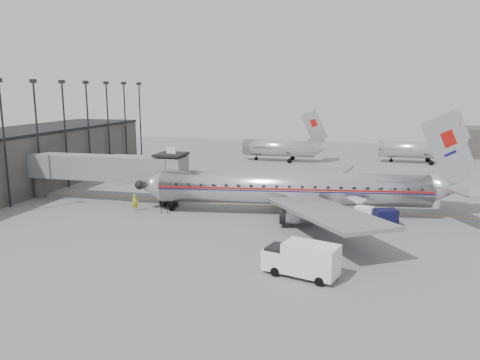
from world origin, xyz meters
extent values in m
plane|color=slate|center=(0.00, 0.00, 0.00)|extent=(160.00, 160.00, 0.00)
cube|color=#3C3836|center=(-34.00, 10.00, 4.00)|extent=(12.00, 46.00, 8.00)
cube|color=gold|center=(3.00, 6.00, 0.01)|extent=(60.00, 0.15, 0.01)
cube|color=slate|center=(-22.00, 3.60, 4.30)|extent=(12.00, 2.80, 3.00)
cube|color=slate|center=(-13.00, 3.60, 4.30)|extent=(8.00, 3.00, 3.10)
cube|color=slate|center=(-9.00, 4.00, 4.30)|extent=(3.20, 3.60, 3.20)
cube|color=black|center=(-9.00, 4.00, 6.20)|extent=(3.40, 3.80, 0.30)
cube|color=white|center=(-9.00, 4.00, 6.70)|extent=(1.20, 0.15, 0.80)
cylinder|color=black|center=(-9.30, 3.60, 1.40)|extent=(0.56, 0.56, 2.80)
cube|color=black|center=(-9.30, 3.60, 0.35)|extent=(1.60, 2.20, 0.70)
cylinder|color=black|center=(-9.30, 2.60, 0.30)|extent=(0.30, 0.60, 0.60)
cylinder|color=black|center=(-9.30, 4.60, 0.30)|extent=(0.30, 0.60, 0.60)
cylinder|color=#3C3836|center=(-27.50, 3.60, 1.40)|extent=(1.60, 1.60, 2.80)
cube|color=black|center=(-8.20, 1.30, 1.50)|extent=(0.90, 3.20, 2.90)
cylinder|color=black|center=(-27.50, -2.00, 7.50)|extent=(0.24, 0.24, 15.00)
cylinder|color=black|center=(-27.50, 4.00, 7.50)|extent=(0.24, 0.24, 15.00)
cube|color=black|center=(-27.50, 4.00, 15.00)|extent=(0.90, 0.25, 0.50)
cylinder|color=black|center=(-27.50, 10.00, 7.50)|extent=(0.24, 0.24, 15.00)
cube|color=black|center=(-27.50, 10.00, 15.00)|extent=(0.90, 0.25, 0.50)
cylinder|color=black|center=(-27.50, 16.00, 7.50)|extent=(0.24, 0.24, 15.00)
cube|color=black|center=(-27.50, 16.00, 15.00)|extent=(0.90, 0.25, 0.50)
cylinder|color=black|center=(-27.50, 22.00, 7.50)|extent=(0.24, 0.24, 15.00)
cube|color=black|center=(-27.50, 22.00, 15.00)|extent=(0.90, 0.25, 0.50)
cylinder|color=black|center=(-27.50, 28.00, 7.50)|extent=(0.24, 0.24, 15.00)
cube|color=black|center=(-27.50, 28.00, 15.00)|extent=(0.90, 0.25, 0.50)
cylinder|color=black|center=(-27.50, 34.00, 7.50)|extent=(0.24, 0.24, 15.00)
cube|color=black|center=(-27.50, 34.00, 15.00)|extent=(0.90, 0.25, 0.50)
cylinder|color=silver|center=(-2.00, 42.00, 2.60)|extent=(14.00, 3.20, 3.20)
cube|color=silver|center=(4.80, 42.00, 7.00)|extent=(5.17, 0.26, 6.52)
cylinder|color=black|center=(-6.50, 42.00, 0.50)|extent=(0.24, 0.24, 1.00)
cylinder|color=silver|center=(24.00, 46.00, 2.60)|extent=(14.00, 3.20, 3.20)
cube|color=silver|center=(30.80, 46.00, 7.00)|extent=(5.17, 0.26, 6.52)
cylinder|color=black|center=(19.50, 46.00, 0.50)|extent=(0.24, 0.24, 1.00)
cylinder|color=silver|center=(6.00, 3.00, 3.00)|extent=(30.22, 7.86, 3.70)
cone|color=silver|center=(-10.33, 0.69, 3.00)|extent=(3.49, 4.08, 3.70)
cone|color=silver|center=(22.63, 5.35, 3.40)|extent=(4.45, 4.04, 3.51)
cube|color=#9D100B|center=(6.00, 3.00, 3.25)|extent=(30.22, 7.91, 0.18)
cube|color=#110951|center=(6.00, 3.00, 3.02)|extent=(30.22, 7.91, 0.10)
cube|color=silver|center=(22.33, 5.31, 8.00)|extent=(6.12, 1.15, 7.68)
cube|color=gray|center=(7.71, 12.33, 2.70)|extent=(9.69, 16.89, 1.19)
cube|color=gray|center=(10.23, -5.49, 2.70)|extent=(13.15, 16.47, 1.19)
cylinder|color=gray|center=(5.77, 8.22, 1.45)|extent=(3.66, 2.55, 2.10)
cylinder|color=gray|center=(7.22, -2.08, 1.45)|extent=(3.66, 2.55, 2.10)
cylinder|color=black|center=(-7.86, 1.04, 0.65)|extent=(0.20, 0.20, 1.30)
cylinder|color=black|center=(7.62, 5.85, 0.70)|extent=(0.26, 0.26, 1.40)
cylinder|color=black|center=(7.62, 5.85, 0.45)|extent=(1.04, 0.49, 1.00)
cylinder|color=black|center=(8.34, 0.71, 0.70)|extent=(0.26, 0.26, 1.40)
cylinder|color=black|center=(8.34, 0.71, 0.45)|extent=(1.04, 0.49, 1.00)
cube|color=white|center=(9.81, -15.04, 1.51)|extent=(4.49, 3.30, 2.35)
cube|color=white|center=(7.13, -14.24, 1.06)|extent=(2.32, 2.55, 1.56)
cube|color=black|center=(7.13, -14.24, 1.73)|extent=(1.83, 2.20, 0.67)
cylinder|color=black|center=(7.17, -15.30, 0.36)|extent=(0.77, 0.47, 0.72)
cylinder|color=black|center=(7.74, -13.37, 0.36)|extent=(0.77, 0.47, 0.72)
cylinder|color=black|center=(10.59, -16.33, 0.36)|extent=(0.77, 0.47, 0.72)
cylinder|color=black|center=(11.17, -14.40, 0.36)|extent=(0.77, 0.47, 0.72)
cube|color=black|center=(16.05, 0.62, 1.02)|extent=(2.56, 2.22, 1.51)
cube|color=black|center=(16.05, 0.62, 0.22)|extent=(2.70, 2.36, 0.13)
cylinder|color=black|center=(15.44, -0.26, 0.16)|extent=(0.35, 0.23, 0.32)
cylinder|color=black|center=(17.07, 0.29, 0.16)|extent=(0.35, 0.23, 0.32)
cylinder|color=black|center=(15.02, 0.96, 0.16)|extent=(0.35, 0.23, 0.32)
cylinder|color=black|center=(16.66, 1.51, 0.16)|extent=(0.35, 0.23, 0.32)
cube|color=white|center=(13.88, 2.00, 0.91)|extent=(2.27, 1.96, 1.34)
cube|color=black|center=(13.88, 2.00, 0.19)|extent=(2.39, 2.08, 0.12)
cylinder|color=black|center=(12.98, 1.69, 0.14)|extent=(0.31, 0.20, 0.29)
cylinder|color=black|center=(14.44, 1.22, 0.14)|extent=(0.31, 0.20, 0.29)
cylinder|color=black|center=(13.33, 2.78, 0.14)|extent=(0.31, 0.20, 0.29)
cylinder|color=black|center=(14.79, 2.31, 0.14)|extent=(0.31, 0.20, 0.29)
imported|color=#ADC717|center=(-12.00, -0.03, 0.98)|extent=(0.85, 0.83, 1.96)
camera|label=1|loc=(12.67, -48.47, 14.01)|focal=35.00mm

